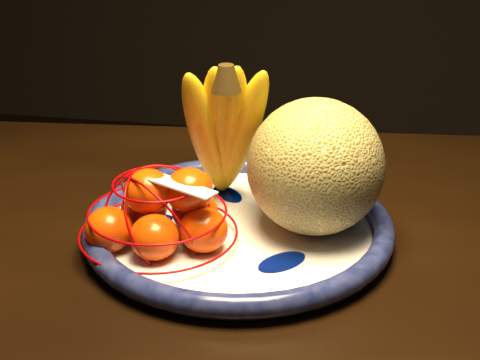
% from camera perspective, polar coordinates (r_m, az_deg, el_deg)
% --- Properties ---
extents(dining_table, '(1.53, 1.00, 0.73)m').
position_cam_1_polar(dining_table, '(0.84, 8.01, -11.99)').
color(dining_table, black).
rests_on(dining_table, ground).
extents(fruit_bowl, '(0.36, 0.36, 0.03)m').
position_cam_1_polar(fruit_bowl, '(0.85, -0.12, -3.69)').
color(fruit_bowl, white).
rests_on(fruit_bowl, dining_table).
extents(cantaloupe, '(0.15, 0.15, 0.15)m').
position_cam_1_polar(cantaloupe, '(0.82, 5.88, 1.04)').
color(cantaloupe, olive).
rests_on(cantaloupe, fruit_bowl).
extents(banana_bunch, '(0.13, 0.13, 0.20)m').
position_cam_1_polar(banana_bunch, '(0.87, -1.27, 4.22)').
color(banana_bunch, '#E9B70A').
rests_on(banana_bunch, fruit_bowl).
extents(mandarin_bag, '(0.18, 0.18, 0.11)m').
position_cam_1_polar(mandarin_bag, '(0.81, -6.06, -2.69)').
color(mandarin_bag, '#FF4200').
rests_on(mandarin_bag, fruit_bowl).
extents(price_tag, '(0.08, 0.05, 0.01)m').
position_cam_1_polar(price_tag, '(0.78, -4.48, -0.48)').
color(price_tag, white).
rests_on(price_tag, mandarin_bag).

